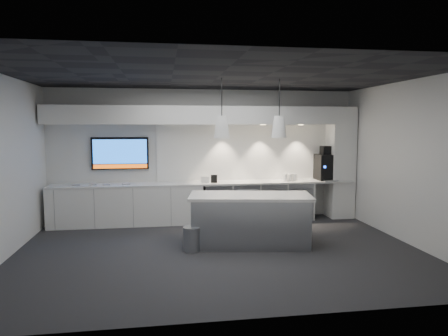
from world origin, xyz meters
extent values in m
plane|color=#2A292C|center=(0.00, 0.00, 0.00)|extent=(7.00, 7.00, 0.00)
plane|color=black|center=(0.00, 0.00, 3.00)|extent=(7.00, 7.00, 0.00)
plane|color=silver|center=(0.00, 2.50, 1.50)|extent=(7.00, 0.00, 7.00)
plane|color=silver|center=(0.00, -2.50, 1.50)|extent=(7.00, 0.00, 7.00)
plane|color=silver|center=(-3.50, 0.00, 1.50)|extent=(0.00, 7.00, 7.00)
plane|color=silver|center=(3.50, 0.00, 1.50)|extent=(0.00, 7.00, 7.00)
cube|color=white|center=(0.00, 2.17, 0.88)|extent=(6.80, 0.65, 0.04)
cube|color=white|center=(-1.75, 2.17, 0.43)|extent=(3.30, 0.63, 0.86)
cube|color=gray|center=(0.25, 2.17, 0.42)|extent=(0.60, 0.61, 0.85)
cube|color=gray|center=(0.88, 2.17, 0.42)|extent=(0.60, 0.61, 0.85)
cube|color=gray|center=(1.51, 2.17, 0.42)|extent=(0.60, 0.61, 0.85)
cube|color=gray|center=(2.14, 2.17, 0.42)|extent=(0.60, 0.61, 0.85)
cube|color=white|center=(1.20, 2.48, 1.55)|extent=(4.60, 0.03, 1.30)
cube|color=white|center=(0.00, 2.20, 2.40)|extent=(6.90, 0.60, 0.40)
cube|color=white|center=(3.20, 2.20, 1.30)|extent=(0.55, 0.55, 2.60)
cube|color=black|center=(-1.90, 2.45, 1.56)|extent=(1.25, 0.06, 0.72)
cube|color=blue|center=(-1.90, 2.42, 1.60)|extent=(1.17, 0.00, 0.54)
cube|color=#E3550D|center=(-1.90, 2.42, 1.27)|extent=(1.17, 0.00, 0.09)
cube|color=gray|center=(0.60, 0.28, 0.44)|extent=(2.19, 1.17, 0.88)
cube|color=white|center=(0.60, 0.28, 0.90)|extent=(2.31, 1.29, 0.05)
cylinder|color=gray|center=(-0.48, 0.07, 0.21)|extent=(0.36, 0.36, 0.42)
cube|color=black|center=(2.85, 2.20, 1.20)|extent=(0.44, 0.50, 0.60)
cube|color=black|center=(2.85, 2.20, 1.60)|extent=(0.24, 0.24, 0.20)
cube|color=gray|center=(2.85, 1.94, 0.92)|extent=(0.33, 0.20, 0.03)
cube|color=black|center=(0.17, 2.09, 0.99)|extent=(0.14, 0.04, 0.18)
cube|color=white|center=(-0.03, 2.10, 0.97)|extent=(0.18, 0.06, 0.14)
cube|color=#A3A3A3|center=(-2.80, 2.15, 0.91)|extent=(0.19, 0.19, 0.02)
cube|color=#A3A3A3|center=(-2.46, 2.17, 0.91)|extent=(0.17, 0.17, 0.02)
cube|color=#A3A3A3|center=(-2.17, 2.11, 0.91)|extent=(0.17, 0.17, 0.02)
cube|color=#A3A3A3|center=(-1.76, 2.13, 0.91)|extent=(0.19, 0.19, 0.02)
cone|color=white|center=(0.08, 0.28, 2.15)|extent=(0.28, 0.28, 0.39)
cylinder|color=black|center=(0.08, 0.28, 2.70)|extent=(0.02, 0.02, 0.70)
cone|color=white|center=(1.12, 0.28, 2.15)|extent=(0.28, 0.28, 0.39)
cylinder|color=black|center=(1.12, 0.28, 2.70)|extent=(0.02, 0.02, 0.70)
camera|label=1|loc=(-0.94, -6.70, 2.16)|focal=32.00mm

